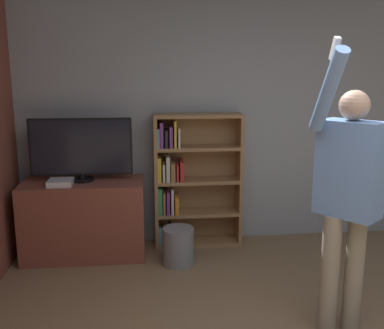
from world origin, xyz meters
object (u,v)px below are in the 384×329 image
(game_console, at_px, (61,182))
(person, at_px, (348,191))
(television, at_px, (81,149))
(bookshelf, at_px, (190,180))
(waste_bin, at_px, (178,246))

(game_console, distance_m, person, 2.61)
(game_console, bearing_deg, person, -33.38)
(television, distance_m, person, 2.53)
(game_console, relative_size, bookshelf, 0.16)
(game_console, xyz_separation_m, waste_bin, (1.10, -0.21, -0.61))
(bookshelf, bearing_deg, game_console, -166.19)
(person, bearing_deg, waste_bin, -177.28)
(television, height_order, game_console, television)
(television, relative_size, bookshelf, 0.70)
(bookshelf, height_order, waste_bin, bookshelf)
(television, xyz_separation_m, game_console, (-0.19, -0.14, -0.29))
(television, bearing_deg, waste_bin, -20.91)
(television, relative_size, person, 0.48)
(television, bearing_deg, game_console, -142.64)
(television, relative_size, game_console, 4.29)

